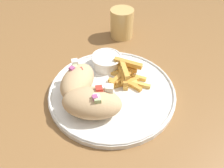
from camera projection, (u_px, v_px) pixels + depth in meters
table at (94, 100)px, 0.61m from camera, size 1.55×1.55×0.73m
plate at (112, 91)px, 0.54m from camera, size 0.31×0.31×0.02m
pita_sandwich_near at (92, 103)px, 0.47m from camera, size 0.15×0.14×0.07m
pita_sandwich_far at (78, 81)px, 0.52m from camera, size 0.13×0.13×0.06m
fries_pile at (125, 76)px, 0.56m from camera, size 0.10×0.13×0.04m
sauce_ramekin at (107, 61)px, 0.59m from camera, size 0.08×0.08×0.03m
water_glass at (122, 25)px, 0.71m from camera, size 0.07×0.07×0.09m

